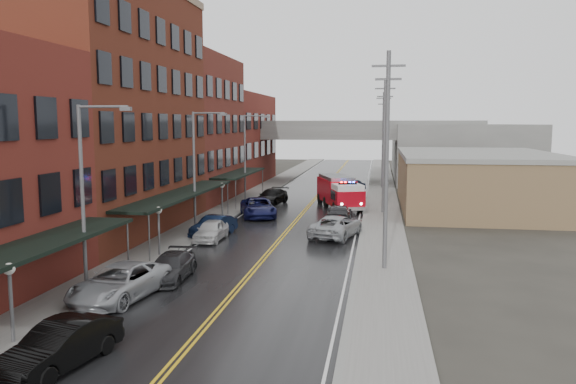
{
  "coord_description": "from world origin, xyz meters",
  "views": [
    {
      "loc": [
        6.81,
        -15.97,
        8.15
      ],
      "look_at": [
        0.05,
        25.47,
        3.0
      ],
      "focal_mm": 35.0,
      "sensor_mm": 36.0,
      "label": 1
    }
  ],
  "objects": [
    {
      "name": "sidewalk_left",
      "position": [
        -7.3,
        30.0,
        0.07
      ],
      "size": [
        3.0,
        160.0,
        0.15
      ],
      "primitive_type": "cube",
      "color": "slate",
      "rests_on": "ground"
    },
    {
      "name": "parked_car_right_3",
      "position": [
        3.77,
        50.73,
        0.74
      ],
      "size": [
        3.01,
        4.75,
        1.48
      ],
      "primitive_type": "imported",
      "rotation": [
        0.0,
        0.0,
        2.79
      ],
      "color": "black",
      "rests_on": "ground"
    },
    {
      "name": "brick_building_c",
      "position": [
        -13.3,
        40.5,
        7.5
      ],
      "size": [
        9.0,
        15.0,
        15.0
      ],
      "primitive_type": "cube",
      "color": "maroon",
      "rests_on": "ground"
    },
    {
      "name": "fire_truck",
      "position": [
        3.1,
        37.7,
        1.65
      ],
      "size": [
        5.33,
        8.74,
        3.04
      ],
      "rotation": [
        0.0,
        0.0,
        0.33
      ],
      "color": "#AB0715",
      "rests_on": "ground"
    },
    {
      "name": "globe_lamp_2",
      "position": [
        -6.4,
        30.0,
        2.31
      ],
      "size": [
        0.44,
        0.44,
        3.12
      ],
      "color": "#59595B",
      "rests_on": "ground"
    },
    {
      "name": "awning_1",
      "position": [
        -7.49,
        23.0,
        2.99
      ],
      "size": [
        2.6,
        18.0,
        3.09
      ],
      "color": "black",
      "rests_on": "ground"
    },
    {
      "name": "brick_building_b",
      "position": [
        -13.3,
        23.0,
        9.0
      ],
      "size": [
        9.0,
        20.0,
        18.0
      ],
      "primitive_type": "cube",
      "color": "maroon",
      "rests_on": "ground"
    },
    {
      "name": "ground",
      "position": [
        0.0,
        0.0,
        0.0
      ],
      "size": [
        220.0,
        220.0,
        0.0
      ],
      "primitive_type": "plane",
      "color": "#2D2B26",
      "rests_on": "ground"
    },
    {
      "name": "utility_pole_2",
      "position": [
        7.2,
        55.0,
        6.31
      ],
      "size": [
        1.8,
        0.24,
        12.0
      ],
      "color": "#59595B",
      "rests_on": "ground"
    },
    {
      "name": "street_lamp_0",
      "position": [
        -6.55,
        8.0,
        5.19
      ],
      "size": [
        2.64,
        0.22,
        9.0
      ],
      "color": "#59595B",
      "rests_on": "ground"
    },
    {
      "name": "parked_car_left_7",
      "position": [
        -3.89,
        39.16,
        0.77
      ],
      "size": [
        3.17,
        5.65,
        1.55
      ],
      "primitive_type": "imported",
      "rotation": [
        0.0,
        0.0,
        -0.2
      ],
      "color": "black",
      "rests_on": "ground"
    },
    {
      "name": "curb_right",
      "position": [
        5.65,
        30.0,
        0.07
      ],
      "size": [
        0.3,
        160.0,
        0.15
      ],
      "primitive_type": "cube",
      "color": "gray",
      "rests_on": "ground"
    },
    {
      "name": "parked_car_left_5",
      "position": [
        -5.0,
        22.8,
        0.73
      ],
      "size": [
        2.65,
        4.67,
        1.46
      ],
      "primitive_type": "imported",
      "rotation": [
        0.0,
        0.0,
        -0.27
      ],
      "color": "black",
      "rests_on": "ground"
    },
    {
      "name": "parked_car_left_3",
      "position": [
        -3.87,
        11.3,
        0.68
      ],
      "size": [
        2.11,
        4.75,
        1.36
      ],
      "primitive_type": "imported",
      "rotation": [
        0.0,
        0.0,
        0.05
      ],
      "color": "#232325",
      "rests_on": "ground"
    },
    {
      "name": "utility_pole_0",
      "position": [
        7.2,
        15.0,
        6.31
      ],
      "size": [
        1.8,
        0.24,
        12.0
      ],
      "color": "#59595B",
      "rests_on": "ground"
    },
    {
      "name": "tan_building",
      "position": [
        16.0,
        40.0,
        2.5
      ],
      "size": [
        14.0,
        22.0,
        5.0
      ],
      "primitive_type": "cube",
      "color": "brown",
      "rests_on": "ground"
    },
    {
      "name": "right_far_block",
      "position": [
        18.0,
        70.0,
        4.0
      ],
      "size": [
        18.0,
        30.0,
        8.0
      ],
      "primitive_type": "cube",
      "color": "slate",
      "rests_on": "ground"
    },
    {
      "name": "awning_2",
      "position": [
        -7.49,
        40.5,
        2.99
      ],
      "size": [
        2.6,
        13.0,
        3.09
      ],
      "color": "black",
      "rests_on": "ground"
    },
    {
      "name": "parked_car_left_6",
      "position": [
        -3.6,
        31.53,
        0.83
      ],
      "size": [
        4.49,
        6.53,
        1.66
      ],
      "primitive_type": "imported",
      "rotation": [
        0.0,
        0.0,
        0.32
      ],
      "color": "#111341",
      "rests_on": "ground"
    },
    {
      "name": "utility_pole_1",
      "position": [
        7.2,
        35.0,
        6.31
      ],
      "size": [
        1.8,
        0.24,
        12.0
      ],
      "color": "#59595B",
      "rests_on": "ground"
    },
    {
      "name": "globe_lamp_1",
      "position": [
        -6.4,
        16.0,
        2.31
      ],
      "size": [
        0.44,
        0.44,
        3.12
      ],
      "color": "#59595B",
      "rests_on": "ground"
    },
    {
      "name": "parked_car_left_4",
      "position": [
        -4.71,
        21.2,
        0.73
      ],
      "size": [
        1.74,
        4.27,
        1.45
      ],
      "primitive_type": "imported",
      "rotation": [
        0.0,
        0.0,
        0.01
      ],
      "color": "silver",
      "rests_on": "ground"
    },
    {
      "name": "street_lamp_2",
      "position": [
        -6.55,
        40.0,
        5.19
      ],
      "size": [
        2.64,
        0.22,
        9.0
      ],
      "color": "#59595B",
      "rests_on": "ground"
    },
    {
      "name": "street_lamp_1",
      "position": [
        -6.55,
        24.0,
        5.19
      ],
      "size": [
        2.64,
        0.22,
        9.0
      ],
      "color": "#59595B",
      "rests_on": "ground"
    },
    {
      "name": "overpass",
      "position": [
        0.0,
        62.0,
        5.99
      ],
      "size": [
        40.0,
        10.0,
        7.5
      ],
      "color": "slate",
      "rests_on": "ground"
    },
    {
      "name": "globe_lamp_0",
      "position": [
        -6.4,
        2.0,
        2.31
      ],
      "size": [
        0.44,
        0.44,
        3.12
      ],
      "color": "#59595B",
      "rests_on": "ground"
    },
    {
      "name": "awning_0",
      "position": [
        -7.49,
        4.0,
        2.99
      ],
      "size": [
        2.6,
        16.0,
        3.09
      ],
      "color": "black",
      "rests_on": "ground"
    },
    {
      "name": "parked_car_left_1",
      "position": [
        -3.6,
        0.55,
        0.77
      ],
      "size": [
        2.54,
        4.9,
        1.54
      ],
      "primitive_type": "imported",
      "rotation": [
        0.0,
        0.0,
        -0.2
      ],
      "color": "black",
      "rests_on": "ground"
    },
    {
      "name": "parked_car_right_1",
      "position": [
        3.6,
        29.8,
        0.73
      ],
      "size": [
        2.28,
        5.14,
        1.47
      ],
      "primitive_type": "imported",
      "rotation": [
        0.0,
        0.0,
        3.19
      ],
      "color": "#272729",
      "rests_on": "ground"
    },
    {
      "name": "parked_car_right_2",
      "position": [
        4.11,
        46.2,
        0.72
      ],
      "size": [
        2.97,
        4.57,
        1.45
      ],
      "primitive_type": "imported",
      "rotation": [
        0.0,
        0.0,
        3.46
      ],
      "color": "white",
      "rests_on": "ground"
    },
    {
      "name": "brick_building_far",
      "position": [
        -13.3,
        58.0,
        6.0
      ],
      "size": [
        9.0,
        20.0,
        12.0
      ],
      "primitive_type": "cube",
      "color": "maroon",
      "rests_on": "ground"
    },
    {
      "name": "parked_car_right_0",
      "position": [
        3.84,
        23.8,
        0.8
      ],
      "size": [
        3.98,
        6.2,
        1.59
      ],
      "primitive_type": "imported",
      "rotation": [
        0.0,
        0.0,
        2.89
      ],
      "color": "#9A9DA1",
      "rests_on": "ground"
    },
    {
      "name": "parked_car_left_2",
      "position": [
        -5.0,
        7.82,
        0.8
      ],
      "size": [
        3.46,
        6.09,
        1.6
      ],
      "primitive_type": "imported",
      "rotation": [
        0.0,
        0.0,
        -0.14
      ],
      "color": "#96989D",
      "rests_on": "ground"
    },
    {
      "name": "curb_left",
      "position": [
        -5.65,
        30.0,
        0.07
      ],
      "size": [
        0.3,
        160.0,
        0.15
      ],
      "primitive_type": "cube",
      "color": "gray",
      "rests_on": "ground"
    },
    {
      "name": "sidewalk_right",
      "position": [
        7.3,
        30.0,
        0.07
      ],
      "size": [
        3.0,
        160.0,
        0.15
      ],
      "primitive_type": "cube",
      "color": "slate",
      "rests_on": "ground"
    },
    {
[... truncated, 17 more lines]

